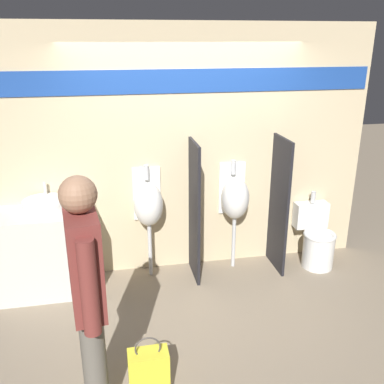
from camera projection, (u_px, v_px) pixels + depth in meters
name	position (u px, v px, depth m)	size (l,w,h in m)	color
ground_plane	(195.00, 289.00, 4.57)	(16.00, 16.00, 0.00)	gray
display_wall	(184.00, 152.00, 4.66)	(4.19, 0.07, 2.70)	beige
sink_counter	(45.00, 253.00, 4.42)	(1.03, 0.55, 0.89)	silver
sink_basin	(45.00, 205.00, 4.31)	(0.43, 0.43, 0.25)	white
cell_phone	(71.00, 214.00, 4.22)	(0.07, 0.14, 0.01)	#B7B7BC
divider_near_counter	(194.00, 211.00, 4.62)	(0.03, 0.50, 1.54)	black
divider_mid	(279.00, 205.00, 4.79)	(0.03, 0.50, 1.54)	black
urinal_near_counter	(148.00, 204.00, 4.60)	(0.32, 0.31, 1.26)	silver
urinal_far	(235.00, 198.00, 4.78)	(0.32, 0.31, 1.26)	silver
toilet	(316.00, 240.00, 5.01)	(0.40, 0.54, 0.85)	white
person_in_vest	(87.00, 292.00, 2.78)	(0.25, 0.62, 1.77)	#666056
shopping_bag	(149.00, 374.00, 3.15)	(0.30, 0.16, 0.53)	yellow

